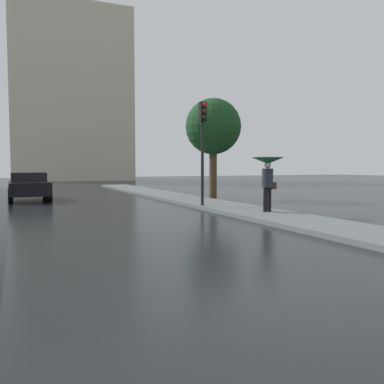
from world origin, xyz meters
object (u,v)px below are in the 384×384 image
Objects in this scene: car_black_mid_road at (29,186)px; pedestrian_with_umbrella_near at (268,168)px; street_tree_near at (213,127)px; traffic_light at (203,134)px.

car_black_mid_road is 2.13× the size of pedestrian_with_umbrella_near.
car_black_mid_road is 0.77× the size of street_tree_near.
pedestrian_with_umbrella_near is 0.46× the size of traffic_light.
car_black_mid_road is 12.39m from pedestrian_with_umbrella_near.
street_tree_near is (2.59, 4.17, 0.74)m from traffic_light.
pedestrian_with_umbrella_near is 0.36× the size of street_tree_near.
car_black_mid_road is at bearing 122.07° from pedestrian_with_umbrella_near.
pedestrian_with_umbrella_near is (7.37, -9.91, 0.93)m from car_black_mid_road.
traffic_light is (-1.11, 2.88, 1.35)m from pedestrian_with_umbrella_near.
car_black_mid_road is 9.78m from street_tree_near.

